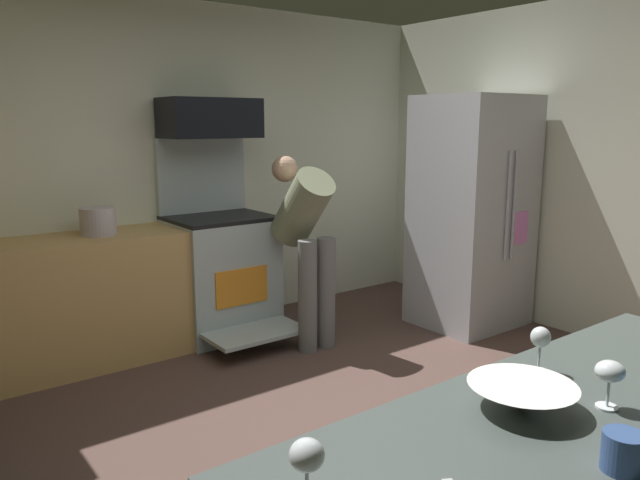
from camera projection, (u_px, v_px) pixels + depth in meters
ground_plane at (357, 443)px, 3.24m from camera, size 5.20×4.80×0.02m
wall_back at (167, 169)px, 4.82m from camera, size 5.20×0.12×2.60m
wall_right at (620, 173)px, 4.49m from camera, size 0.12×4.80×2.60m
lower_cabinet_run at (70, 303)px, 4.17m from camera, size 2.40×0.60×0.90m
oven_range at (221, 270)px, 4.83m from camera, size 0.76×1.03×1.55m
microwave at (210, 118)px, 4.67m from camera, size 0.74×0.38×0.30m
refrigerator at (472, 212)px, 4.99m from camera, size 0.83×0.75×1.88m
person_cook at (306, 235)px, 4.51m from camera, size 0.31×0.62×1.42m
mixing_bowl_large at (522, 397)px, 1.66m from camera, size 0.30×0.30×0.07m
wine_glass_near at (307, 459)px, 1.18m from camera, size 0.07×0.07×0.17m
wine_glass_mid at (610, 373)px, 1.65m from camera, size 0.08×0.08×0.14m
wine_glass_far at (540, 340)px, 1.89m from camera, size 0.06×0.06×0.15m
mug_tea at (623, 452)px, 1.37m from camera, size 0.09×0.09×0.09m
stock_pot at (98, 221)px, 4.20m from camera, size 0.25×0.25×0.19m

